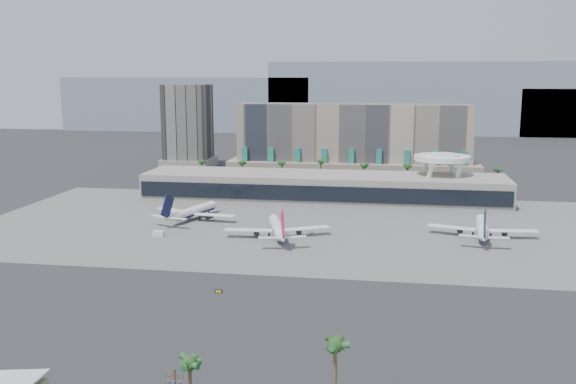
# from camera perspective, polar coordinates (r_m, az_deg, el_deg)

# --- Properties ---
(ground) EXTENTS (900.00, 900.00, 0.00)m
(ground) POSITION_cam_1_polar(r_m,az_deg,el_deg) (199.14, -0.29, -6.64)
(ground) COLOR #232326
(ground) RESTS_ON ground
(apron_pad) EXTENTS (260.00, 130.00, 0.06)m
(apron_pad) POSITION_cam_1_polar(r_m,az_deg,el_deg) (251.66, 1.78, -2.99)
(apron_pad) COLOR #5B5B59
(apron_pad) RESTS_ON ground
(mountain_ridge) EXTENTS (680.00, 60.00, 70.00)m
(mountain_ridge) POSITION_cam_1_polar(r_m,az_deg,el_deg) (658.38, 8.95, 7.84)
(mountain_ridge) COLOR gray
(mountain_ridge) RESTS_ON ground
(hotel) EXTENTS (140.00, 30.00, 42.00)m
(hotel) POSITION_cam_1_polar(r_m,az_deg,el_deg) (365.18, 5.78, 3.85)
(hotel) COLOR tan
(hotel) RESTS_ON ground
(office_tower) EXTENTS (30.00, 30.00, 52.00)m
(office_tower) POSITION_cam_1_polar(r_m,az_deg,el_deg) (409.36, -8.87, 5.35)
(office_tower) COLOR black
(office_tower) RESTS_ON ground
(terminal) EXTENTS (170.00, 32.50, 14.50)m
(terminal) POSITION_cam_1_polar(r_m,az_deg,el_deg) (303.72, 3.12, 0.58)
(terminal) COLOR #A8A094
(terminal) RESTS_ON ground
(saucer_structure) EXTENTS (26.00, 26.00, 21.89)m
(saucer_structure) POSITION_cam_1_polar(r_m,az_deg,el_deg) (307.29, 13.53, 2.67)
(saucer_structure) COLOR white
(saucer_structure) RESTS_ON ground
(palm_row) EXTENTS (157.80, 2.80, 13.10)m
(palm_row) POSITION_cam_1_polar(r_m,az_deg,el_deg) (337.08, 4.95, 2.23)
(palm_row) COLOR brown
(palm_row) RESTS_ON ground
(airliner_left) EXTENTS (36.45, 37.73, 13.45)m
(airliner_left) POSITION_cam_1_polar(r_m,az_deg,el_deg) (263.72, -8.49, -1.73)
(airliner_left) COLOR white
(airliner_left) RESTS_ON ground
(airliner_centre) EXTENTS (37.82, 39.20, 13.87)m
(airliner_centre) POSITION_cam_1_polar(r_m,az_deg,el_deg) (232.68, -0.92, -3.22)
(airliner_centre) COLOR white
(airliner_centre) RESTS_ON ground
(airliner_right) EXTENTS (39.09, 40.39, 13.95)m
(airliner_right) POSITION_cam_1_polar(r_m,az_deg,el_deg) (243.27, 16.88, -3.07)
(airliner_right) COLOR white
(airliner_right) RESTS_ON ground
(service_vehicle_a) EXTENTS (4.18, 2.13, 2.02)m
(service_vehicle_a) POSITION_cam_1_polar(r_m,az_deg,el_deg) (240.02, -11.44, -3.62)
(service_vehicle_a) COLOR silver
(service_vehicle_a) RESTS_ON ground
(service_vehicle_b) EXTENTS (3.39, 2.62, 1.54)m
(service_vehicle_b) POSITION_cam_1_polar(r_m,az_deg,el_deg) (239.25, 1.80, -3.52)
(service_vehicle_b) COLOR white
(service_vehicle_b) RESTS_ON ground
(taxiway_sign) EXTENTS (2.04, 0.65, 0.92)m
(taxiway_sign) POSITION_cam_1_polar(r_m,az_deg,el_deg) (176.95, -6.19, -8.77)
(taxiway_sign) COLOR black
(taxiway_sign) RESTS_ON ground
(near_palm_a) EXTENTS (6.00, 6.00, 9.30)m
(near_palm_a) POSITION_cam_1_polar(r_m,az_deg,el_deg) (119.85, -8.73, -15.40)
(near_palm_a) COLOR brown
(near_palm_a) RESTS_ON ground
(near_palm_b) EXTENTS (6.00, 6.00, 14.26)m
(near_palm_b) POSITION_cam_1_polar(r_m,az_deg,el_deg) (113.69, 4.22, -14.09)
(near_palm_b) COLOR brown
(near_palm_b) RESTS_ON ground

